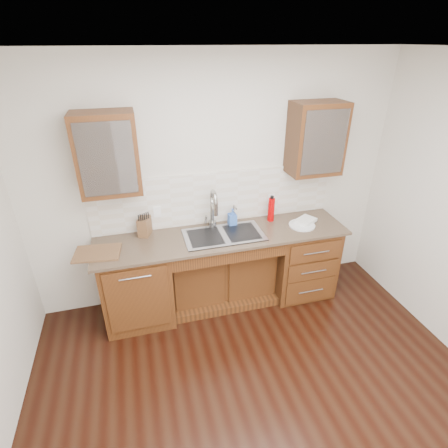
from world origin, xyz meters
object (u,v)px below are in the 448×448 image
object	(u,v)px
soap_bottle	(232,217)
cutting_board	(97,253)
plate	(302,225)
water_bottle	(271,210)
knife_block	(145,226)

from	to	relation	value
soap_bottle	cutting_board	bearing A→B (deg)	-172.51
soap_bottle	plate	distance (m)	0.78
plate	cutting_board	xyz separation A→B (m)	(-2.17, -0.00, 0.00)
water_bottle	cutting_board	xyz separation A→B (m)	(-1.88, -0.22, -0.13)
water_bottle	plate	size ratio (longest dim) A/B	0.94
knife_block	cutting_board	distance (m)	0.55
plate	cutting_board	size ratio (longest dim) A/B	0.67
soap_bottle	knife_block	size ratio (longest dim) A/B	1.01
water_bottle	knife_block	size ratio (longest dim) A/B	1.41
knife_block	cutting_board	bearing A→B (deg)	-129.89
soap_bottle	cutting_board	world-z (taller)	soap_bottle
soap_bottle	cutting_board	size ratio (longest dim) A/B	0.45
soap_bottle	plate	bearing A→B (deg)	-18.66
water_bottle	knife_block	world-z (taller)	water_bottle
soap_bottle	knife_block	world-z (taller)	soap_bottle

